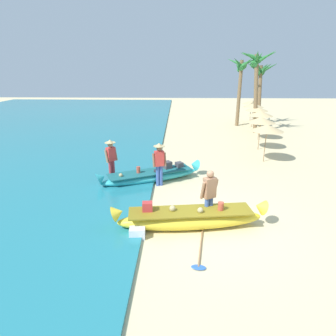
{
  "coord_description": "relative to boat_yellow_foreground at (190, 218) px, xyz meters",
  "views": [
    {
      "loc": [
        -1.15,
        -7.63,
        4.51
      ],
      "look_at": [
        -1.5,
        2.72,
        0.9
      ],
      "focal_mm": 30.57,
      "sensor_mm": 36.0,
      "label": 1
    }
  ],
  "objects": [
    {
      "name": "boat_cyan_midground",
      "position": [
        -1.49,
        3.7,
        -0.06
      ],
      "size": [
        4.32,
        2.53,
        0.76
      ],
      "color": "#33B2BC",
      "rests_on": "ground"
    },
    {
      "name": "parasol_row_4",
      "position": [
        5.64,
        15.94,
        1.43
      ],
      "size": [
        1.6,
        1.6,
        1.91
      ],
      "color": "#8E6B47",
      "rests_on": "ground"
    },
    {
      "name": "palm_tree_mid_cluster",
      "position": [
        4.57,
        16.47,
        3.97
      ],
      "size": [
        2.46,
        2.77,
        5.46
      ],
      "color": "brown",
      "rests_on": "ground"
    },
    {
      "name": "person_vendor_hatted",
      "position": [
        -1.11,
        3.26,
        0.71
      ],
      "size": [
        0.59,
        0.44,
        1.78
      ],
      "color": "#3D5BA8",
      "rests_on": "ground"
    },
    {
      "name": "parasol_row_0",
      "position": [
        4.02,
        6.61,
        1.43
      ],
      "size": [
        1.6,
        1.6,
        1.91
      ],
      "color": "#8E6B47",
      "rests_on": "ground"
    },
    {
      "name": "person_tourist_customer",
      "position": [
        0.57,
        0.34,
        0.65
      ],
      "size": [
        0.58,
        0.45,
        1.71
      ],
      "color": "#3D5BA8",
      "rests_on": "ground"
    },
    {
      "name": "parasol_row_1",
      "position": [
        4.36,
        8.95,
        1.43
      ],
      "size": [
        1.6,
        1.6,
        1.91
      ],
      "color": "#8E6B47",
      "rests_on": "ground"
    },
    {
      "name": "ground_plane",
      "position": [
        0.75,
        0.12,
        -0.32
      ],
      "size": [
        80.0,
        80.0,
        0.0
      ],
      "primitive_type": "plane",
      "color": "beige"
    },
    {
      "name": "palm_tree_tall_inland",
      "position": [
        5.03,
        13.64,
        4.37
      ],
      "size": [
        2.63,
        2.58,
        5.79
      ],
      "color": "brown",
      "rests_on": "ground"
    },
    {
      "name": "parasol_row_5",
      "position": [
        6.04,
        18.18,
        1.43
      ],
      "size": [
        1.6,
        1.6,
        1.91
      ],
      "color": "#8E6B47",
      "rests_on": "ground"
    },
    {
      "name": "cooler_box",
      "position": [
        -1.49,
        -0.59,
        -0.17
      ],
      "size": [
        0.46,
        0.33,
        0.31
      ],
      "primitive_type": "cube",
      "rotation": [
        0.0,
        0.0,
        0.07
      ],
      "color": "silver",
      "rests_on": "ground"
    },
    {
      "name": "person_vendor_assistant",
      "position": [
        -3.17,
        3.84,
        0.7
      ],
      "size": [
        0.51,
        0.54,
        1.76
      ],
      "color": "#B2383D",
      "rests_on": "ground"
    },
    {
      "name": "parasol_row_2",
      "position": [
        5.01,
        11.45,
        1.43
      ],
      "size": [
        1.6,
        1.6,
        1.91
      ],
      "color": "#8E6B47",
      "rests_on": "ground"
    },
    {
      "name": "palm_tree_leaning_seaward",
      "position": [
        6.24,
        16.89,
        3.74
      ],
      "size": [
        2.63,
        2.56,
        5.09
      ],
      "color": "brown",
      "rests_on": "ground"
    },
    {
      "name": "parasol_row_3",
      "position": [
        5.37,
        13.81,
        1.43
      ],
      "size": [
        1.6,
        1.6,
        1.91
      ],
      "color": "#8E6B47",
      "rests_on": "ground"
    },
    {
      "name": "boat_yellow_foreground",
      "position": [
        0.0,
        0.0,
        0.0
      ],
      "size": [
        4.64,
        1.3,
        0.87
      ],
      "color": "yellow",
      "rests_on": "ground"
    },
    {
      "name": "paddle",
      "position": [
        0.22,
        -1.25,
        -0.29
      ],
      "size": [
        0.46,
        1.88,
        0.05
      ],
      "color": "#8E6B47",
      "rests_on": "ground"
    }
  ]
}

